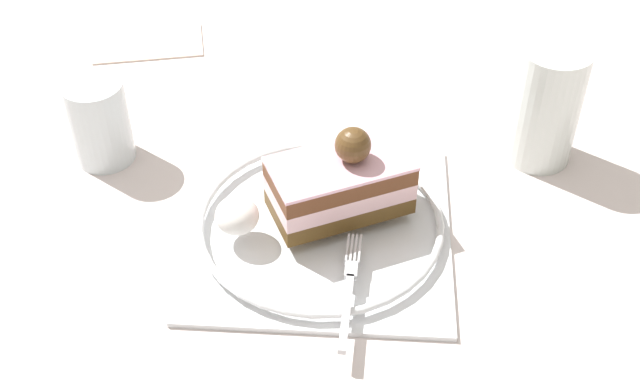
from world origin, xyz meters
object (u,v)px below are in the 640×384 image
Objects in this scene: folded_napkin at (148,43)px; drink_glass_far at (545,111)px; cake_slice at (341,182)px; drink_glass_near at (100,125)px; whipped_cream_dollop at (237,216)px; dessert_plate at (320,226)px; fork at (349,287)px.

drink_glass_far is at bearing -10.91° from folded_napkin.
drink_glass_far is 0.97× the size of folded_napkin.
drink_glass_near is (-0.23, 0.03, -0.01)m from cake_slice.
cake_slice is 0.23m from drink_glass_near.
cake_slice reaches higher than whipped_cream_dollop.
dessert_plate is at bearing -42.22° from folded_napkin.
cake_slice is at bearing -139.40° from drink_glass_far.
drink_glass_far is at bearing 60.07° from fork.
drink_glass_far reaches higher than whipped_cream_dollop.
fork is 1.43× the size of drink_glass_near.
drink_glass_near reaches higher than dessert_plate.
whipped_cream_dollop is at bearing 158.63° from fork.
drink_glass_far reaches higher than dessert_plate.
cake_slice is 1.09× the size of fork.
dessert_plate is 2.23× the size of drink_glass_far.
drink_glass_near is (-0.26, 0.12, 0.02)m from fork.
cake_slice is at bearing 108.17° from fork.
whipped_cream_dollop is 0.33m from folded_napkin.
drink_glass_far is (0.16, 0.13, 0.01)m from cake_slice.
cake_slice reaches higher than fork.
drink_glass_far reaches higher than cake_slice.
dessert_plate is at bearing -138.08° from drink_glass_far.
whipped_cream_dollop is 0.31× the size of folded_napkin.
cake_slice is at bearing -6.98° from drink_glass_near.
folded_napkin is at bearing 126.66° from whipped_cream_dollop.
fork is 0.43m from folded_napkin.
fork is 0.26m from drink_glass_far.
whipped_cream_dollop is (-0.06, -0.03, 0.02)m from dessert_plate.
whipped_cream_dollop reaches higher than folded_napkin.
drink_glass_far reaches higher than folded_napkin.
dessert_plate is at bearing -11.95° from drink_glass_near.
fork is at bearing -71.83° from cake_slice.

